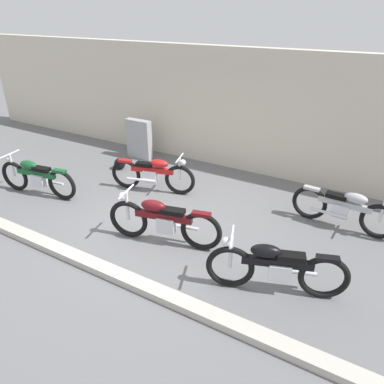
{
  "coord_description": "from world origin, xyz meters",
  "views": [
    {
      "loc": [
        3.41,
        -4.51,
        3.7
      ],
      "look_at": [
        0.35,
        0.77,
        0.55
      ],
      "focal_mm": 33.42,
      "sensor_mm": 36.0,
      "label": 1
    }
  ],
  "objects_px": {
    "motorcycle_black": "(275,267)",
    "helmet": "(120,164)",
    "motorcycle_maroon": "(163,221)",
    "motorcycle_red": "(153,174)",
    "motorcycle_green": "(36,177)",
    "motorcycle_silver": "(345,208)",
    "stone_marker": "(139,139)"
  },
  "relations": [
    {
      "from": "motorcycle_green",
      "to": "stone_marker",
      "type": "bearing_deg",
      "value": -110.93
    },
    {
      "from": "motorcycle_green",
      "to": "motorcycle_red",
      "type": "relative_size",
      "value": 1.03
    },
    {
      "from": "motorcycle_black",
      "to": "helmet",
      "type": "bearing_deg",
      "value": -45.71
    },
    {
      "from": "stone_marker",
      "to": "motorcycle_red",
      "type": "distance_m",
      "value": 2.12
    },
    {
      "from": "motorcycle_green",
      "to": "motorcycle_maroon",
      "type": "distance_m",
      "value": 3.42
    },
    {
      "from": "helmet",
      "to": "motorcycle_black",
      "type": "bearing_deg",
      "value": -25.85
    },
    {
      "from": "motorcycle_red",
      "to": "motorcycle_silver",
      "type": "bearing_deg",
      "value": -7.9
    },
    {
      "from": "motorcycle_red",
      "to": "motorcycle_black",
      "type": "distance_m",
      "value": 3.83
    },
    {
      "from": "stone_marker",
      "to": "motorcycle_maroon",
      "type": "xyz_separation_m",
      "value": [
        2.83,
        -3.03,
        -0.09
      ]
    },
    {
      "from": "motorcycle_silver",
      "to": "motorcycle_black",
      "type": "height_order",
      "value": "motorcycle_black"
    },
    {
      "from": "stone_marker",
      "to": "motorcycle_red",
      "type": "xyz_separation_m",
      "value": [
        1.51,
        -1.48,
        -0.11
      ]
    },
    {
      "from": "stone_marker",
      "to": "motorcycle_green",
      "type": "relative_size",
      "value": 0.54
    },
    {
      "from": "motorcycle_maroon",
      "to": "motorcycle_black",
      "type": "xyz_separation_m",
      "value": [
        2.07,
        -0.22,
        -0.01
      ]
    },
    {
      "from": "motorcycle_silver",
      "to": "motorcycle_black",
      "type": "bearing_deg",
      "value": -100.34
    },
    {
      "from": "helmet",
      "to": "motorcycle_black",
      "type": "xyz_separation_m",
      "value": [
        4.87,
        -2.36,
        0.29
      ]
    },
    {
      "from": "stone_marker",
      "to": "motorcycle_silver",
      "type": "bearing_deg",
      "value": -9.94
    },
    {
      "from": "motorcycle_maroon",
      "to": "helmet",
      "type": "bearing_deg",
      "value": -50.4
    },
    {
      "from": "motorcycle_silver",
      "to": "motorcycle_maroon",
      "type": "relative_size",
      "value": 0.95
    },
    {
      "from": "stone_marker",
      "to": "motorcycle_red",
      "type": "relative_size",
      "value": 0.56
    },
    {
      "from": "motorcycle_green",
      "to": "motorcycle_silver",
      "type": "xyz_separation_m",
      "value": [
        6.05,
        1.93,
        -0.01
      ]
    },
    {
      "from": "stone_marker",
      "to": "motorcycle_black",
      "type": "bearing_deg",
      "value": -33.57
    },
    {
      "from": "motorcycle_green",
      "to": "motorcycle_black",
      "type": "xyz_separation_m",
      "value": [
        5.49,
        -0.37,
        0.01
      ]
    },
    {
      "from": "helmet",
      "to": "motorcycle_green",
      "type": "height_order",
      "value": "motorcycle_green"
    },
    {
      "from": "stone_marker",
      "to": "motorcycle_maroon",
      "type": "bearing_deg",
      "value": -46.97
    },
    {
      "from": "stone_marker",
      "to": "motorcycle_black",
      "type": "height_order",
      "value": "stone_marker"
    },
    {
      "from": "motorcycle_maroon",
      "to": "motorcycle_black",
      "type": "distance_m",
      "value": 2.09
    },
    {
      "from": "helmet",
      "to": "motorcycle_red",
      "type": "relative_size",
      "value": 0.15
    },
    {
      "from": "motorcycle_red",
      "to": "motorcycle_black",
      "type": "height_order",
      "value": "motorcycle_black"
    },
    {
      "from": "stone_marker",
      "to": "motorcycle_black",
      "type": "distance_m",
      "value": 5.89
    },
    {
      "from": "helmet",
      "to": "motorcycle_maroon",
      "type": "bearing_deg",
      "value": -37.38
    },
    {
      "from": "motorcycle_black",
      "to": "motorcycle_red",
      "type": "bearing_deg",
      "value": -47.5
    },
    {
      "from": "motorcycle_green",
      "to": "motorcycle_silver",
      "type": "bearing_deg",
      "value": -171.71
    }
  ]
}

